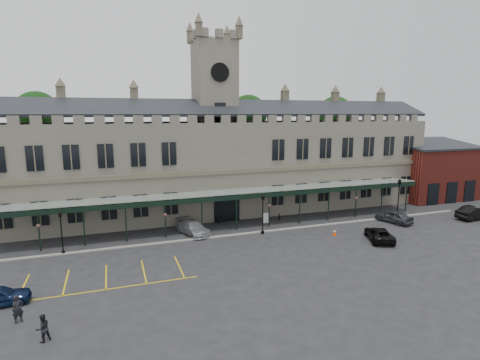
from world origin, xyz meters
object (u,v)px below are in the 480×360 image
object	(u,v)px
car_right_b	(475,213)
person_b	(43,328)
traffic_cone	(334,232)
sign_board	(266,218)
clock_tower	(215,113)
car_van	(379,234)
car_taxi	(193,228)
lamp_post_mid	(263,210)
lamp_post_left	(61,228)
station_building	(216,164)
lamp_post_right	(399,194)
person_a	(18,309)
car_right_a	(394,216)

from	to	relation	value
car_right_b	person_b	size ratio (longest dim) A/B	3.01
traffic_cone	sign_board	size ratio (longest dim) A/B	0.55
car_right_b	person_b	world-z (taller)	person_b
clock_tower	car_van	size ratio (longest dim) A/B	5.17
clock_tower	car_taxi	xyz separation A→B (m)	(-5.00, -8.55, -12.38)
lamp_post_mid	lamp_post_left	bearing A→B (deg)	178.31
person_b	clock_tower	bearing A→B (deg)	-155.67
station_building	car_van	world-z (taller)	station_building
person_b	car_van	bearing A→B (deg)	164.00
lamp_post_right	traffic_cone	world-z (taller)	lamp_post_right
traffic_cone	person_b	size ratio (longest dim) A/B	0.40
lamp_post_left	car_taxi	size ratio (longest dim) A/B	0.85
lamp_post_right	car_van	size ratio (longest dim) A/B	1.05
lamp_post_left	person_a	size ratio (longest dim) A/B	2.33
lamp_post_right	person_a	xyz separation A→B (m)	(-40.40, -11.94, -2.06)
station_building	traffic_cone	xyz separation A→B (m)	(9.50, -13.96, -6.14)
lamp_post_right	person_b	size ratio (longest dim) A/B	2.98
station_building	traffic_cone	world-z (taller)	station_building
car_taxi	car_right_b	size ratio (longest dim) A/B	0.99
station_building	car_van	size ratio (longest dim) A/B	12.51
station_building	car_taxi	bearing A→B (deg)	-120.58
lamp_post_mid	sign_board	bearing A→B (deg)	61.88
lamp_post_left	car_right_b	xyz separation A→B (m)	(47.55, -3.97, -1.71)
lamp_post_left	car_right_b	distance (m)	47.74
sign_board	car_van	size ratio (longest dim) A/B	0.26
sign_board	car_right_a	world-z (taller)	car_right_a
person_b	lamp_post_left	bearing A→B (deg)	-119.16
traffic_cone	car_right_a	bearing A→B (deg)	10.64
traffic_cone	car_taxi	xyz separation A→B (m)	(-14.50, 5.50, 0.40)
lamp_post_right	sign_board	distance (m)	17.37
traffic_cone	car_right_b	xyz separation A→B (m)	(20.20, -0.33, 0.51)
station_building	traffic_cone	size ratio (longest dim) A/B	88.78
lamp_post_left	traffic_cone	size ratio (longest dim) A/B	6.36
station_building	car_right_b	bearing A→B (deg)	-25.69
clock_tower	lamp_post_right	xyz separation A→B (m)	(21.20, -10.41, -10.13)
sign_board	car_right_b	distance (m)	26.39
traffic_cone	sign_board	world-z (taller)	sign_board
traffic_cone	car_right_a	size ratio (longest dim) A/B	0.15
station_building	traffic_cone	bearing A→B (deg)	-55.77
person_a	person_b	bearing A→B (deg)	-85.82
car_van	car_right_b	bearing A→B (deg)	-147.73
lamp_post_mid	car_taxi	world-z (taller)	lamp_post_mid
lamp_post_right	lamp_post_left	bearing A→B (deg)	179.99
station_building	car_taxi	world-z (taller)	station_building
lamp_post_right	person_b	world-z (taller)	lamp_post_right
lamp_post_mid	traffic_cone	distance (m)	8.17
sign_board	car_taxi	distance (m)	9.36
clock_tower	lamp_post_mid	bearing A→B (deg)	-78.18
clock_tower	lamp_post_mid	size ratio (longest dim) A/B	5.47
lamp_post_right	car_right_b	xyz separation A→B (m)	(8.51, -3.97, -2.14)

